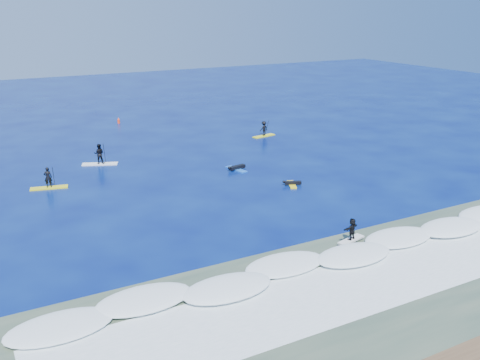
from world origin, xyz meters
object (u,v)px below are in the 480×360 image
sup_paddler_right (264,130)px  marker_buoy (119,121)px  sup_paddler_left (48,181)px  prone_paddler_near (292,184)px  prone_paddler_far (236,168)px  sup_paddler_center (99,156)px  wave_surfer (352,230)px

sup_paddler_right → marker_buoy: bearing=119.6°
sup_paddler_left → marker_buoy: size_ratio=4.00×
sup_paddler_right → prone_paddler_near: 16.63m
sup_paddler_left → prone_paddler_far: 15.43m
sup_paddler_left → sup_paddler_center: size_ratio=0.91×
sup_paddler_left → marker_buoy: sup_paddler_left is taller
prone_paddler_near → marker_buoy: size_ratio=2.65×
marker_buoy → wave_surfer: bearing=-86.3°
sup_paddler_center → sup_paddler_left: bearing=-115.8°
prone_paddler_far → marker_buoy: size_ratio=3.25×
sup_paddler_right → prone_paddler_far: sup_paddler_right is taller
sup_paddler_center → marker_buoy: sup_paddler_center is taller
prone_paddler_near → prone_paddler_far: bearing=43.1°
marker_buoy → prone_paddler_far: bearing=-81.4°
sup_paddler_left → sup_paddler_right: sup_paddler_left is taller
wave_surfer → marker_buoy: size_ratio=2.84×
sup_paddler_left → sup_paddler_center: bearing=55.0°
sup_paddler_left → wave_surfer: (14.25, -19.15, 0.20)m
prone_paddler_near → wave_surfer: size_ratio=0.93×
prone_paddler_near → sup_paddler_left: bearing=88.2°
prone_paddler_far → marker_buoy: 23.83m
sup_paddler_center → marker_buoy: 17.51m
sup_paddler_right → sup_paddler_left: bearing=-174.8°
sup_paddler_center → prone_paddler_far: bearing=-13.8°
sup_paddler_right → wave_surfer: 27.68m
sup_paddler_center → sup_paddler_right: sup_paddler_center is taller
sup_paddler_center → wave_surfer: sup_paddler_center is taller
wave_surfer → prone_paddler_near: bearing=60.1°
sup_paddler_center → marker_buoy: size_ratio=4.38×
sup_paddler_right → prone_paddler_far: size_ratio=1.20×
sup_paddler_left → sup_paddler_center: (5.19, 4.66, 0.20)m
prone_paddler_near → wave_surfer: (-2.90, -10.74, 0.68)m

